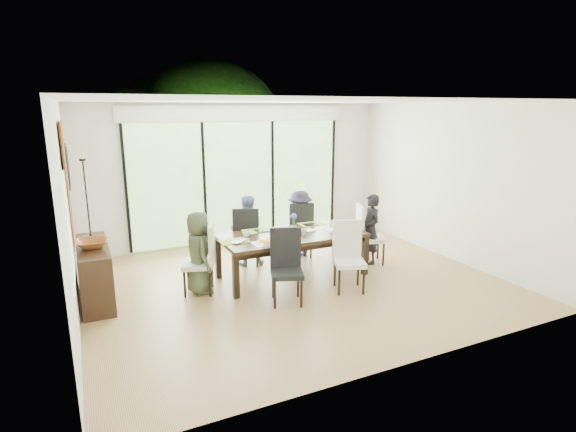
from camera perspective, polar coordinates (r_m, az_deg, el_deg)
name	(u,v)px	position (r m, az deg, el deg)	size (l,w,h in m)	color
floor	(295,283)	(6.94, 0.89, -8.54)	(6.00, 5.00, 0.01)	olive
ceiling	(296,100)	(6.42, 0.98, 14.46)	(6.00, 5.00, 0.01)	white
wall_back	(239,174)	(8.84, -6.29, 5.34)	(6.00, 0.02, 2.70)	silver
wall_front	(410,242)	(4.50, 15.21, -3.17)	(6.00, 0.02, 2.70)	beige
wall_left	(66,217)	(5.90, -26.31, -0.16)	(0.02, 5.00, 2.70)	silver
wall_right	(451,182)	(8.30, 19.97, 4.07)	(0.02, 5.00, 2.70)	silver
glass_doors	(239,182)	(8.82, -6.18, 4.34)	(4.20, 0.02, 2.30)	#598C3F
blinds_header	(238,113)	(8.70, -6.38, 12.81)	(4.40, 0.06, 0.28)	white
mullion_a	(126,190)	(8.37, -19.87, 3.11)	(0.05, 0.04, 2.30)	black
mullion_b	(204,184)	(8.61, -10.57, 3.96)	(0.05, 0.04, 2.30)	black
mullion_c	(273,179)	(9.06, -1.97, 4.66)	(0.05, 0.04, 2.30)	black
mullion_d	(333,175)	(9.69, 5.69, 5.19)	(0.05, 0.04, 2.30)	black
side_window	(68,229)	(4.70, -26.12, -1.49)	(0.02, 0.90, 1.00)	#8CAD7F
deck	(227,232)	(9.95, -7.76, -2.01)	(6.00, 1.80, 0.10)	#4F3621
rail_top	(216,199)	(10.56, -9.19, 2.20)	(6.00, 0.08, 0.06)	#503922
foliage_left	(126,160)	(11.07, -19.88, 6.75)	(3.20, 3.20, 3.20)	#14380F
foliage_mid	(211,139)	(12.03, -9.73, 9.57)	(4.00, 4.00, 4.00)	#14380F
foliage_right	(287,160)	(11.96, -0.18, 7.14)	(2.80, 2.80, 2.80)	#14380F
foliage_far	(168,146)	(12.50, -15.05, 8.63)	(3.60, 3.60, 3.60)	#14380F
table_top	(292,236)	(7.00, 0.54, -2.50)	(2.23, 1.02, 0.06)	black
table_apron	(292,241)	(7.02, 0.54, -3.15)	(2.04, 0.84, 0.09)	black
table_leg_fl	(236,276)	(6.35, -6.64, -7.64)	(0.08, 0.08, 0.64)	black
table_leg_fr	(365,255)	(7.27, 9.74, -4.94)	(0.08, 0.08, 0.64)	black
table_leg_bl	(218,258)	(7.12, -8.88, -5.32)	(0.08, 0.08, 0.64)	black
table_leg_br	(337,241)	(7.96, 6.21, -3.19)	(0.08, 0.08, 0.64)	black
chair_left_end	(198,259)	(6.56, -11.39, -5.32)	(0.43, 0.43, 1.02)	silver
chair_right_end	(371,234)	(7.79, 10.54, -2.26)	(0.43, 0.43, 1.02)	white
chair_far_left	(246,235)	(7.63, -5.30, -2.42)	(0.43, 0.43, 1.02)	black
chair_far_right	(299,228)	(8.01, 1.44, -1.58)	(0.43, 0.43, 1.02)	black
chair_near_left	(287,267)	(6.10, -0.14, -6.54)	(0.43, 0.43, 1.02)	black
chair_near_right	(350,257)	(6.56, 7.83, -5.19)	(0.43, 0.43, 1.02)	white
person_left_end	(199,253)	(6.54, -11.25, -4.57)	(0.56, 0.35, 1.20)	#3D472F
person_right_end	(371,229)	(7.75, 10.45, -1.65)	(0.56, 0.35, 1.20)	black
person_far_left	(247,230)	(7.59, -5.26, -1.82)	(0.56, 0.35, 1.20)	#788BAE
person_far_right	(300,224)	(7.97, 1.51, -1.01)	(0.56, 0.35, 1.20)	#272030
placemat_left	(234,241)	(6.65, -6.86, -3.19)	(0.41, 0.30, 0.01)	olive
placemat_right	(344,227)	(7.44, 7.15, -1.38)	(0.41, 0.30, 0.01)	#82B842
placemat_far_l	(256,231)	(7.17, -4.09, -1.88)	(0.41, 0.30, 0.01)	#8CBB42
placemat_far_r	(311,224)	(7.57, 2.98, -1.02)	(0.41, 0.30, 0.01)	#A5C747
placemat_paper	(267,243)	(6.51, -2.67, -3.47)	(0.41, 0.30, 0.01)	white
tablet_far_l	(263,230)	(7.16, -3.20, -1.82)	(0.24, 0.17, 0.01)	black
tablet_far_r	(310,225)	(7.51, 2.82, -1.09)	(0.22, 0.16, 0.01)	black
papers	(333,229)	(7.27, 5.69, -1.70)	(0.28, 0.20, 0.00)	white
platter_base	(267,242)	(6.51, -2.68, -3.35)	(0.24, 0.24, 0.02)	white
platter_snacks	(267,241)	(6.50, -2.68, -3.21)	(0.19, 0.19, 0.01)	#C58417
vase	(294,229)	(7.04, 0.73, -1.69)	(0.07, 0.07, 0.11)	silver
hyacinth_stems	(294,222)	(7.01, 0.74, -0.81)	(0.04, 0.04, 0.15)	#337226
hyacinth_blooms	(294,217)	(6.99, 0.74, -0.08)	(0.10, 0.10, 0.10)	#4D4DC1
laptop	(243,242)	(6.58, -5.76, -3.24)	(0.31, 0.20, 0.02)	silver
cup_a	(247,234)	(6.85, -5.29, -2.28)	(0.12, 0.12, 0.09)	white
cup_b	(304,232)	(6.96, 2.02, -2.00)	(0.09, 0.09, 0.09)	white
cup_c	(333,224)	(7.43, 5.77, -1.02)	(0.12, 0.12, 0.09)	white
book	(305,231)	(7.14, 2.18, -1.88)	(0.15, 0.21, 0.02)	white
sideboard	(95,273)	(6.77, -23.30, -6.62)	(0.40, 1.41, 0.79)	black
bowl	(92,243)	(6.54, -23.63, -3.21)	(0.42, 0.42, 0.10)	brown
candlestick_base	(91,237)	(6.99, -23.75, -2.49)	(0.09, 0.09, 0.04)	black
candlestick_shaft	(87,199)	(6.86, -24.19, 1.98)	(0.02, 0.02, 1.10)	black
candlestick_pan	(83,160)	(6.79, -24.64, 6.51)	(0.09, 0.09, 0.03)	black
candle	(82,156)	(6.78, -24.68, 6.95)	(0.03, 0.03, 0.09)	silver
tapestry	(67,183)	(6.23, -26.25, 3.80)	(0.02, 1.00, 1.50)	#944015
art_frame	(67,167)	(7.51, -26.23, 5.65)	(0.03, 0.55, 0.65)	black
art_canvas	(69,167)	(7.51, -26.08, 5.66)	(0.01, 0.45, 0.55)	#195250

